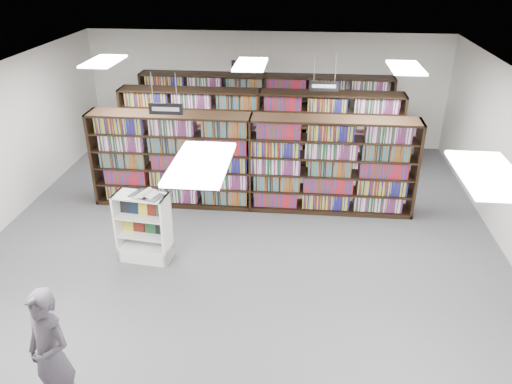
# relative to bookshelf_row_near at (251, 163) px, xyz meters

# --- Properties ---
(floor) EXTENTS (12.00, 12.00, 0.00)m
(floor) POSITION_rel_bookshelf_row_near_xyz_m (0.00, -2.00, -1.05)
(floor) COLOR #49494D
(floor) RESTS_ON ground
(ceiling) EXTENTS (10.00, 12.00, 0.10)m
(ceiling) POSITION_rel_bookshelf_row_near_xyz_m (0.00, -2.00, 2.15)
(ceiling) COLOR white
(ceiling) RESTS_ON wall_back
(wall_back) EXTENTS (10.00, 0.10, 3.20)m
(wall_back) POSITION_rel_bookshelf_row_near_xyz_m (0.00, 4.00, 0.55)
(wall_back) COLOR white
(wall_back) RESTS_ON ground
(bookshelf_row_near) EXTENTS (7.00, 0.60, 2.10)m
(bookshelf_row_near) POSITION_rel_bookshelf_row_near_xyz_m (0.00, 0.00, 0.00)
(bookshelf_row_near) COLOR black
(bookshelf_row_near) RESTS_ON floor
(bookshelf_row_mid) EXTENTS (7.00, 0.60, 2.10)m
(bookshelf_row_mid) POSITION_rel_bookshelf_row_near_xyz_m (0.00, 2.00, 0.00)
(bookshelf_row_mid) COLOR black
(bookshelf_row_mid) RESTS_ON floor
(bookshelf_row_far) EXTENTS (7.00, 0.60, 2.10)m
(bookshelf_row_far) POSITION_rel_bookshelf_row_near_xyz_m (0.00, 3.70, 0.00)
(bookshelf_row_far) COLOR black
(bookshelf_row_far) RESTS_ON floor
(aisle_sign_left) EXTENTS (0.65, 0.02, 0.80)m
(aisle_sign_left) POSITION_rel_bookshelf_row_near_xyz_m (-1.50, -1.00, 1.48)
(aisle_sign_left) COLOR #B2B2B7
(aisle_sign_left) RESTS_ON ceiling
(aisle_sign_right) EXTENTS (0.65, 0.02, 0.80)m
(aisle_sign_right) POSITION_rel_bookshelf_row_near_xyz_m (1.50, 1.00, 1.48)
(aisle_sign_right) COLOR #B2B2B7
(aisle_sign_right) RESTS_ON ceiling
(aisle_sign_center) EXTENTS (0.65, 0.02, 0.80)m
(aisle_sign_center) POSITION_rel_bookshelf_row_near_xyz_m (-0.50, 3.00, 1.48)
(aisle_sign_center) COLOR #B2B2B7
(aisle_sign_center) RESTS_ON ceiling
(troffer_front_center) EXTENTS (0.60, 1.20, 0.04)m
(troffer_front_center) POSITION_rel_bookshelf_row_near_xyz_m (0.00, -5.00, 2.11)
(troffer_front_center) COLOR white
(troffer_front_center) RESTS_ON ceiling
(troffer_front_right) EXTENTS (0.60, 1.20, 0.04)m
(troffer_front_right) POSITION_rel_bookshelf_row_near_xyz_m (3.00, -5.00, 2.11)
(troffer_front_right) COLOR white
(troffer_front_right) RESTS_ON ceiling
(troffer_back_left) EXTENTS (0.60, 1.20, 0.04)m
(troffer_back_left) POSITION_rel_bookshelf_row_near_xyz_m (-3.00, 0.00, 2.11)
(troffer_back_left) COLOR white
(troffer_back_left) RESTS_ON ceiling
(troffer_back_center) EXTENTS (0.60, 1.20, 0.04)m
(troffer_back_center) POSITION_rel_bookshelf_row_near_xyz_m (0.00, 0.00, 2.11)
(troffer_back_center) COLOR white
(troffer_back_center) RESTS_ON ceiling
(troffer_back_right) EXTENTS (0.60, 1.20, 0.04)m
(troffer_back_right) POSITION_rel_bookshelf_row_near_xyz_m (3.00, 0.00, 2.11)
(troffer_back_right) COLOR white
(troffer_back_right) RESTS_ON ceiling
(endcap_display) EXTENTS (1.00, 0.58, 1.33)m
(endcap_display) POSITION_rel_bookshelf_row_near_xyz_m (-1.72, -2.23, -0.59)
(endcap_display) COLOR white
(endcap_display) RESTS_ON floor
(open_book) EXTENTS (0.65, 0.50, 0.13)m
(open_book) POSITION_rel_bookshelf_row_near_xyz_m (-1.61, -2.29, 0.31)
(open_book) COLOR black
(open_book) RESTS_ON endcap_display
(shopper) EXTENTS (0.77, 0.65, 1.78)m
(shopper) POSITION_rel_bookshelf_row_near_xyz_m (-1.80, -5.66, -0.16)
(shopper) COLOR #4F4A55
(shopper) RESTS_ON floor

